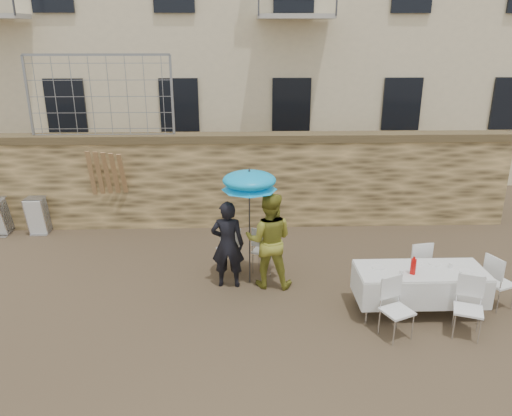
{
  "coord_description": "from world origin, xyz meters",
  "views": [
    {
      "loc": [
        0.12,
        -6.47,
        4.46
      ],
      "look_at": [
        0.4,
        2.2,
        1.4
      ],
      "focal_mm": 35.0,
      "sensor_mm": 36.0,
      "label": 1
    }
  ],
  "objects_px": {
    "man_suit": "(228,244)",
    "table_chair_side": "(499,281)",
    "couple_chair_left": "(229,249)",
    "table_chair_back": "(415,264)",
    "chair_stack_right": "(40,213)",
    "umbrella": "(249,184)",
    "table_chair_front_right": "(469,308)",
    "woman_dress": "(269,240)",
    "chair_stack_left": "(1,214)",
    "banquet_table": "(421,272)",
    "soda_bottle": "(413,267)",
    "couple_chair_right": "(265,249)",
    "table_chair_front_left": "(397,310)"
  },
  "relations": [
    {
      "from": "man_suit",
      "to": "table_chair_side",
      "type": "bearing_deg",
      "value": 172.57
    },
    {
      "from": "couple_chair_left",
      "to": "table_chair_back",
      "type": "bearing_deg",
      "value": 152.94
    },
    {
      "from": "man_suit",
      "to": "table_chair_back",
      "type": "xyz_separation_m",
      "value": [
        3.41,
        -0.21,
        -0.35
      ]
    },
    {
      "from": "table_chair_back",
      "to": "chair_stack_right",
      "type": "relative_size",
      "value": 1.04
    },
    {
      "from": "umbrella",
      "to": "table_chair_front_right",
      "type": "height_order",
      "value": "umbrella"
    },
    {
      "from": "woman_dress",
      "to": "table_chair_front_right",
      "type": "distance_m",
      "value": 3.47
    },
    {
      "from": "man_suit",
      "to": "chair_stack_left",
      "type": "distance_m",
      "value": 6.06
    },
    {
      "from": "woman_dress",
      "to": "chair_stack_left",
      "type": "height_order",
      "value": "woman_dress"
    },
    {
      "from": "man_suit",
      "to": "chair_stack_right",
      "type": "xyz_separation_m",
      "value": [
        -4.46,
        2.81,
        -0.37
      ]
    },
    {
      "from": "umbrella",
      "to": "chair_stack_left",
      "type": "distance_m",
      "value": 6.53
    },
    {
      "from": "woman_dress",
      "to": "chair_stack_right",
      "type": "xyz_separation_m",
      "value": [
        -5.21,
        2.81,
        -0.44
      ]
    },
    {
      "from": "banquet_table",
      "to": "table_chair_back",
      "type": "height_order",
      "value": "table_chair_back"
    },
    {
      "from": "table_chair_front_right",
      "to": "table_chair_side",
      "type": "xyz_separation_m",
      "value": [
        0.9,
        0.85,
        0.0
      ]
    },
    {
      "from": "chair_stack_left",
      "to": "soda_bottle",
      "type": "bearing_deg",
      "value": -25.41
    },
    {
      "from": "table_chair_side",
      "to": "chair_stack_right",
      "type": "distance_m",
      "value": 9.8
    },
    {
      "from": "soda_bottle",
      "to": "chair_stack_left",
      "type": "bearing_deg",
      "value": 154.59
    },
    {
      "from": "umbrella",
      "to": "soda_bottle",
      "type": "distance_m",
      "value": 3.08
    },
    {
      "from": "woman_dress",
      "to": "chair_stack_left",
      "type": "relative_size",
      "value": 1.96
    },
    {
      "from": "table_chair_front_right",
      "to": "chair_stack_left",
      "type": "relative_size",
      "value": 1.04
    },
    {
      "from": "umbrella",
      "to": "banquet_table",
      "type": "relative_size",
      "value": 0.98
    },
    {
      "from": "soda_bottle",
      "to": "table_chair_back",
      "type": "xyz_separation_m",
      "value": [
        0.4,
        0.95,
        -0.43
      ]
    },
    {
      "from": "woman_dress",
      "to": "table_chair_back",
      "type": "height_order",
      "value": "woman_dress"
    },
    {
      "from": "banquet_table",
      "to": "soda_bottle",
      "type": "distance_m",
      "value": 0.3
    },
    {
      "from": "couple_chair_right",
      "to": "umbrella",
      "type": "bearing_deg",
      "value": 78.82
    },
    {
      "from": "table_chair_front_left",
      "to": "chair_stack_left",
      "type": "bearing_deg",
      "value": 125.8
    },
    {
      "from": "table_chair_side",
      "to": "chair_stack_right",
      "type": "height_order",
      "value": "table_chair_side"
    },
    {
      "from": "chair_stack_left",
      "to": "couple_chair_right",
      "type": "bearing_deg",
      "value": -20.46
    },
    {
      "from": "umbrella",
      "to": "table_chair_back",
      "type": "distance_m",
      "value": 3.36
    },
    {
      "from": "table_chair_front_left",
      "to": "table_chair_front_right",
      "type": "relative_size",
      "value": 1.0
    },
    {
      "from": "soda_bottle",
      "to": "table_chair_back",
      "type": "relative_size",
      "value": 0.27
    },
    {
      "from": "chair_stack_left",
      "to": "chair_stack_right",
      "type": "distance_m",
      "value": 0.9
    },
    {
      "from": "couple_chair_right",
      "to": "couple_chair_left",
      "type": "bearing_deg",
      "value": 22.51
    },
    {
      "from": "couple_chair_right",
      "to": "soda_bottle",
      "type": "distance_m",
      "value": 2.91
    },
    {
      "from": "banquet_table",
      "to": "couple_chair_left",
      "type": "bearing_deg",
      "value": 154.01
    },
    {
      "from": "banquet_table",
      "to": "chair_stack_left",
      "type": "relative_size",
      "value": 2.28
    },
    {
      "from": "table_chair_front_left",
      "to": "couple_chair_right",
      "type": "bearing_deg",
      "value": 105.18
    },
    {
      "from": "couple_chair_right",
      "to": "chair_stack_left",
      "type": "distance_m",
      "value": 6.46
    },
    {
      "from": "couple_chair_left",
      "to": "table_chair_side",
      "type": "bearing_deg",
      "value": 147.96
    },
    {
      "from": "man_suit",
      "to": "couple_chair_right",
      "type": "distance_m",
      "value": 0.95
    },
    {
      "from": "man_suit",
      "to": "table_chair_front_right",
      "type": "height_order",
      "value": "man_suit"
    },
    {
      "from": "couple_chair_left",
      "to": "umbrella",
      "type": "bearing_deg",
      "value": 117.22
    },
    {
      "from": "man_suit",
      "to": "soda_bottle",
      "type": "xyz_separation_m",
      "value": [
        3.01,
        -1.16,
        0.08
      ]
    },
    {
      "from": "woman_dress",
      "to": "table_chair_front_right",
      "type": "xyz_separation_m",
      "value": [
        2.96,
        -1.76,
        -0.42
      ]
    },
    {
      "from": "table_chair_back",
      "to": "table_chair_side",
      "type": "bearing_deg",
      "value": 139.88
    },
    {
      "from": "banquet_table",
      "to": "table_chair_side",
      "type": "height_order",
      "value": "table_chair_side"
    },
    {
      "from": "chair_stack_right",
      "to": "soda_bottle",
      "type": "bearing_deg",
      "value": -28.03
    },
    {
      "from": "woman_dress",
      "to": "couple_chair_left",
      "type": "height_order",
      "value": "woman_dress"
    },
    {
      "from": "man_suit",
      "to": "couple_chair_left",
      "type": "distance_m",
      "value": 0.65
    },
    {
      "from": "woman_dress",
      "to": "soda_bottle",
      "type": "relative_size",
      "value": 6.94
    },
    {
      "from": "couple_chair_right",
      "to": "table_chair_side",
      "type": "relative_size",
      "value": 1.0
    }
  ]
}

